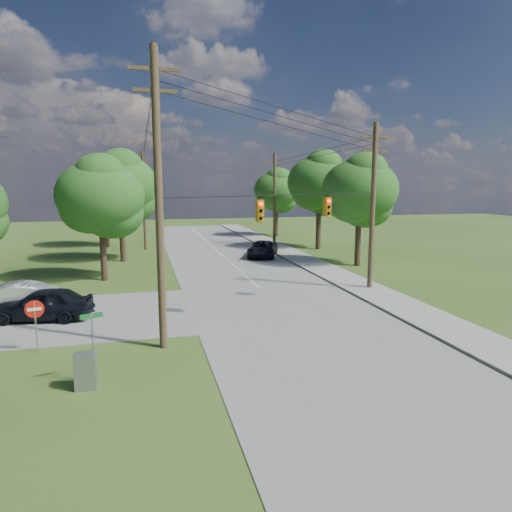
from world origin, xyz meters
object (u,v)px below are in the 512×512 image
object	(u,v)px
control_cabinet	(86,371)
do_not_enter_sign	(35,314)
pole_ne	(373,204)
pole_sw	(159,197)
car_cross_dark	(42,304)
car_cross_silver	(8,300)
pole_north_e	(275,199)
car_main_north	(263,249)
pole_north_w	(144,200)

from	to	relation	value
control_cabinet	do_not_enter_sign	xyz separation A→B (m)	(-2.29, 3.97, 0.98)
pole_ne	control_cabinet	bearing A→B (deg)	-145.87
pole_sw	do_not_enter_sign	bearing A→B (deg)	173.16
car_cross_dark	do_not_enter_sign	world-z (taller)	do_not_enter_sign
car_cross_silver	do_not_enter_sign	bearing A→B (deg)	20.76
pole_sw	control_cabinet	bearing A→B (deg)	-128.56
pole_north_e	pole_ne	bearing A→B (deg)	-90.00
car_cross_silver	car_main_north	xyz separation A→B (m)	(17.62, 15.25, -0.10)
pole_north_e	car_main_north	world-z (taller)	pole_north_e
pole_ne	pole_sw	bearing A→B (deg)	-150.62
car_cross_silver	control_cabinet	distance (m)	11.06
pole_north_e	do_not_enter_sign	size ratio (longest dim) A/B	4.58
pole_north_w	car_main_north	distance (m)	13.78
car_cross_dark	control_cabinet	size ratio (longest dim) A/B	3.87
pole_sw	pole_ne	size ratio (longest dim) A/B	1.14
control_cabinet	car_main_north	bearing A→B (deg)	65.81
pole_north_e	car_cross_dark	size ratio (longest dim) A/B	2.09
pole_sw	car_cross_dark	world-z (taller)	pole_sw
car_cross_silver	car_main_north	distance (m)	23.30
pole_north_e	car_cross_silver	size ratio (longest dim) A/B	1.99
car_cross_silver	car_main_north	world-z (taller)	car_cross_silver
pole_north_e	do_not_enter_sign	world-z (taller)	pole_north_e
pole_north_w	car_cross_silver	xyz separation A→B (m)	(-7.12, -23.02, -4.27)
do_not_enter_sign	pole_north_w	bearing A→B (deg)	73.76
pole_sw	do_not_enter_sign	xyz separation A→B (m)	(-4.98, 0.60, -4.62)
do_not_enter_sign	control_cabinet	bearing A→B (deg)	-67.22
pole_north_w	do_not_enter_sign	xyz separation A→B (m)	(-4.58, -29.00, -3.53)
control_cabinet	car_cross_dark	bearing A→B (deg)	111.60
control_cabinet	pole_north_e	bearing A→B (deg)	66.57
pole_north_w	control_cabinet	distance (m)	33.35
pole_north_w	control_cabinet	bearing A→B (deg)	-93.97
pole_north_w	car_main_north	xyz separation A→B (m)	(10.50, -7.77, -4.37)
pole_ne	car_main_north	world-z (taller)	pole_ne
pole_north_w	car_cross_silver	world-z (taller)	pole_north_w
pole_sw	car_cross_dark	xyz separation A→B (m)	(-5.65, 5.31, -5.38)
pole_ne	car_cross_dark	world-z (taller)	pole_ne
pole_sw	car_cross_silver	world-z (taller)	pole_sw
car_cross_dark	control_cabinet	bearing A→B (deg)	26.96
car_main_north	do_not_enter_sign	xyz separation A→B (m)	(-15.08, -21.23, 0.84)
pole_north_w	car_main_north	world-z (taller)	pole_north_w
pole_sw	car_main_north	distance (m)	24.66
car_cross_dark	pole_ne	bearing A→B (deg)	104.90
pole_ne	do_not_enter_sign	size ratio (longest dim) A/B	4.81
pole_sw	car_cross_dark	bearing A→B (deg)	136.80
pole_north_w	car_cross_dark	size ratio (longest dim) A/B	2.09
pole_ne	do_not_enter_sign	bearing A→B (deg)	-159.25
pole_sw	car_cross_silver	bearing A→B (deg)	138.83
car_cross_silver	do_not_enter_sign	size ratio (longest dim) A/B	2.31
pole_ne	pole_north_e	world-z (taller)	pole_ne
car_main_north	pole_north_w	bearing A→B (deg)	165.03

